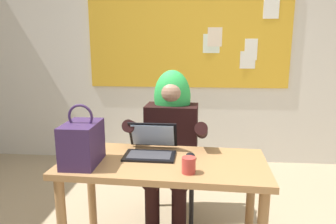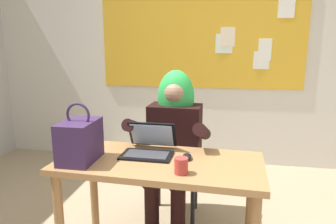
% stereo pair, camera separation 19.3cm
% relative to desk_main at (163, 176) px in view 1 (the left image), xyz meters
% --- Properties ---
extents(wall_back_bulletin, '(5.33, 2.18, 2.69)m').
position_rel_desk_main_xyz_m(wall_back_bulletin, '(0.10, 1.99, 0.73)').
color(wall_back_bulletin, silver).
rests_on(wall_back_bulletin, ground).
extents(desk_main, '(1.33, 0.66, 0.74)m').
position_rel_desk_main_xyz_m(desk_main, '(0.00, 0.00, 0.00)').
color(desk_main, '#A37547').
rests_on(desk_main, ground).
extents(chair_at_desk, '(0.43, 0.43, 0.92)m').
position_rel_desk_main_xyz_m(chair_at_desk, '(0.01, 0.66, -0.11)').
color(chair_at_desk, black).
rests_on(chair_at_desk, ground).
extents(person_costumed, '(0.61, 0.62, 1.27)m').
position_rel_desk_main_xyz_m(person_costumed, '(0.00, 0.54, 0.12)').
color(person_costumed, black).
rests_on(person_costumed, ground).
extents(laptop, '(0.34, 0.32, 0.20)m').
position_rel_desk_main_xyz_m(laptop, '(-0.10, 0.12, 0.16)').
color(laptop, black).
rests_on(laptop, desk_main).
extents(computer_mouse, '(0.07, 0.11, 0.03)m').
position_rel_desk_main_xyz_m(computer_mouse, '(0.17, 0.05, 0.13)').
color(computer_mouse, black).
rests_on(computer_mouse, desk_main).
extents(handbag, '(0.20, 0.30, 0.38)m').
position_rel_desk_main_xyz_m(handbag, '(-0.49, -0.09, 0.24)').
color(handbag, '#38234C').
rests_on(handbag, desk_main).
extents(coffee_mug, '(0.08, 0.08, 0.09)m').
position_rel_desk_main_xyz_m(coffee_mug, '(0.16, -0.18, 0.16)').
color(coffee_mug, '#B23833').
rests_on(coffee_mug, desk_main).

